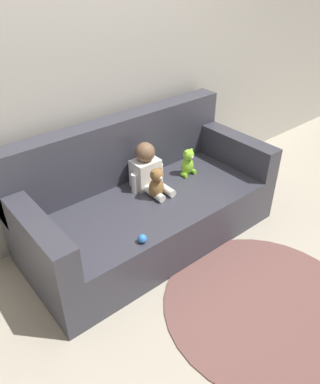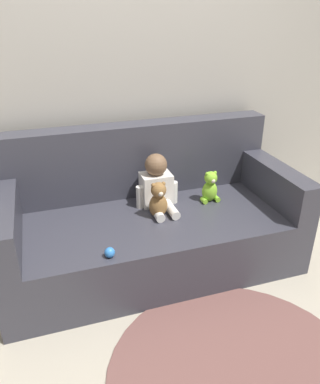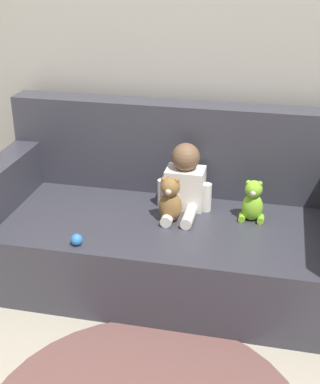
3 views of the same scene
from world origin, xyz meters
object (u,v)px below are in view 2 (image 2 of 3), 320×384
Objects in this scene: person_baby at (157,185)px; plush_toy_side at (210,187)px; couch at (149,220)px; toy_ball at (110,252)px; teddy_bear_brown at (158,200)px.

plush_toy_side is at bearing -9.71° from person_baby.
couch is 0.51m from plush_toy_side.
toy_ball is at bearing -151.27° from plush_toy_side.
couch reaches higher than toy_ball.
couch is 5.28× the size of person_baby.
teddy_bear_brown is at bearing -104.67° from person_baby.
plush_toy_side is 0.96m from toy_ball.
plush_toy_side is (0.47, -0.00, 0.20)m from couch.
plush_toy_side is at bearing -0.50° from couch.
teddy_bear_brown is 0.45m from plush_toy_side.
person_baby is at bearing 75.33° from teddy_bear_brown.
person_baby reaches higher than plush_toy_side.
teddy_bear_brown is at bearing 40.75° from toy_ball.
couch is 0.26m from person_baby.
person_baby is 6.28× the size of toy_ball.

